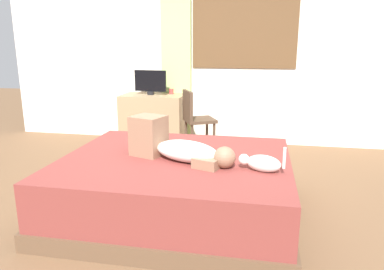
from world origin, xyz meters
TOP-DOWN VIEW (x-y plane):
  - ground_plane at (0.00, 0.00)m, footprint 16.00×16.00m
  - back_wall_with_window at (0.01, 2.57)m, footprint 6.40×0.14m
  - bed at (0.05, 0.02)m, footprint 1.96×1.68m
  - person_lying at (0.07, -0.03)m, footprint 0.93×0.51m
  - cat at (0.77, -0.20)m, footprint 0.35×0.18m
  - desk at (-0.80, 2.18)m, footprint 0.90×0.56m
  - tv_monitor at (-0.84, 2.18)m, footprint 0.48×0.10m
  - cup at (-0.56, 2.31)m, footprint 0.07×0.07m
  - chair_by_desk at (-0.12, 1.83)m, footprint 0.51×0.51m
  - curtain_left at (-0.52, 2.46)m, footprint 0.44×0.06m

SIDE VIEW (x-z plane):
  - ground_plane at x=0.00m, z-range 0.00..0.00m
  - bed at x=0.05m, z-range 0.00..0.51m
  - desk at x=-0.80m, z-range 0.00..0.74m
  - chair_by_desk at x=-0.12m, z-range 0.08..0.94m
  - cat at x=0.77m, z-range 0.48..0.69m
  - person_lying at x=0.07m, z-range 0.46..0.80m
  - cup at x=-0.56m, z-range 0.74..0.82m
  - tv_monitor at x=-0.84m, z-range 0.75..1.10m
  - curtain_left at x=-0.52m, z-range 0.00..2.51m
  - back_wall_with_window at x=0.01m, z-range 0.00..2.90m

